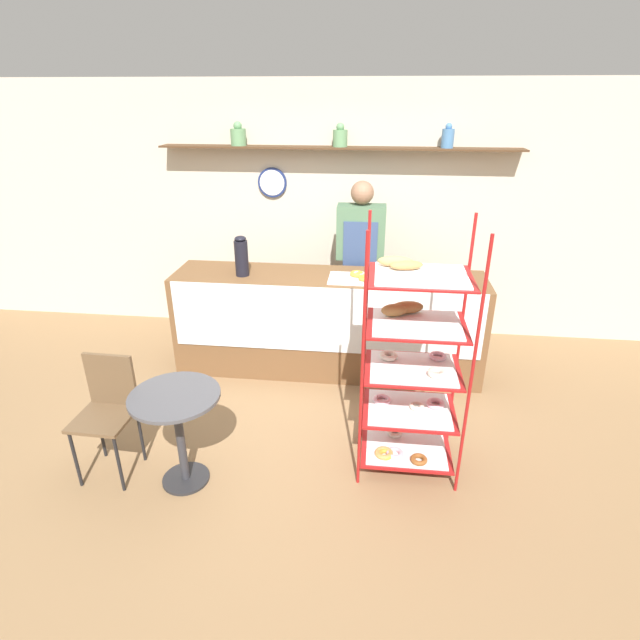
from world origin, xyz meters
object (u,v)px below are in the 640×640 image
object	(u,v)px
donut_tray_counter	(358,277)
coffee_carafe	(241,256)
person_worker	(360,261)
cafe_chair	(108,403)
pastry_rack	(411,365)
cafe_table	(178,418)

from	to	relation	value
donut_tray_counter	coffee_carafe	bearing A→B (deg)	-179.51
person_worker	cafe_chair	xyz separation A→B (m)	(-1.68, -2.13, -0.43)
person_worker	donut_tray_counter	distance (m)	0.57
pastry_rack	coffee_carafe	xyz separation A→B (m)	(-1.51, 1.25, 0.34)
coffee_carafe	donut_tray_counter	xyz separation A→B (m)	(1.08, 0.01, -0.17)
person_worker	pastry_rack	bearing A→B (deg)	-76.63
person_worker	cafe_table	size ratio (longest dim) A/B	2.46
pastry_rack	coffee_carafe	bearing A→B (deg)	140.38
pastry_rack	donut_tray_counter	xyz separation A→B (m)	(-0.43, 1.26, 0.17)
person_worker	donut_tray_counter	bearing A→B (deg)	-89.38
cafe_chair	pastry_rack	bearing A→B (deg)	9.62
person_worker	cafe_table	world-z (taller)	person_worker
cafe_table	cafe_chair	xyz separation A→B (m)	(-0.55, 0.10, 0.01)
cafe_table	donut_tray_counter	xyz separation A→B (m)	(1.14, 1.66, 0.47)
person_worker	coffee_carafe	size ratio (longest dim) A/B	4.73
pastry_rack	coffee_carafe	distance (m)	1.99
donut_tray_counter	person_worker	bearing A→B (deg)	90.62
pastry_rack	coffee_carafe	world-z (taller)	pastry_rack
pastry_rack	cafe_table	xyz separation A→B (m)	(-1.57, -0.40, -0.30)
donut_tray_counter	cafe_chair	bearing A→B (deg)	-137.34
pastry_rack	donut_tray_counter	world-z (taller)	pastry_rack
person_worker	cafe_chair	world-z (taller)	person_worker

